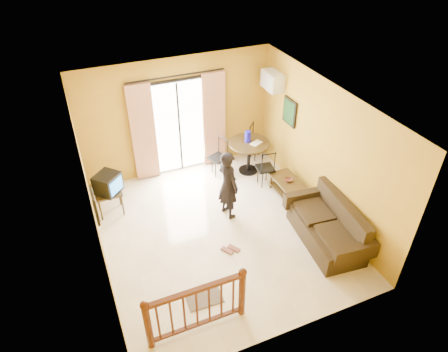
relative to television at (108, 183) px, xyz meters
name	(u,v)px	position (x,y,z in m)	size (l,w,h in m)	color
ground	(220,231)	(1.87, -1.46, -0.75)	(5.00, 5.00, 0.00)	beige
room_shell	(219,161)	(1.87, -1.46, 0.95)	(5.00, 5.00, 5.00)	white
balcony_door	(179,127)	(1.87, 0.97, 0.43)	(2.25, 0.14, 2.46)	black
tv_table	(109,195)	(-0.03, 0.00, -0.29)	(0.54, 0.45, 0.54)	black
television	(108,183)	(0.00, 0.00, 0.00)	(0.63, 0.63, 0.42)	black
picture_left	(95,206)	(-0.35, -1.66, 0.80)	(0.05, 0.42, 0.52)	black
dining_table	(249,149)	(3.34, 0.27, -0.12)	(0.96, 0.96, 0.80)	black
water_jug	(248,137)	(3.32, 0.33, 0.18)	(0.14, 0.14, 0.27)	#1A16CF
serving_tray	(256,143)	(3.47, 0.17, 0.06)	(0.28, 0.18, 0.02)	beige
dining_chairs	(246,171)	(3.28, 0.26, -0.75)	(1.72, 1.58, 0.95)	black
air_conditioner	(272,81)	(3.96, 0.49, 1.40)	(0.31, 0.60, 0.40)	white
botanical_print	(290,112)	(4.08, -0.16, 0.90)	(0.05, 0.50, 0.60)	black
coffee_table	(288,186)	(3.72, -0.96, -0.48)	(0.51, 0.91, 0.40)	black
bowl	(289,180)	(3.72, -0.96, -0.32)	(0.18, 0.18, 0.06)	#572A1E
sofa	(329,227)	(3.72, -2.49, -0.42)	(1.03, 1.93, 0.88)	black
standing_person	(228,185)	(2.24, -1.01, 0.02)	(0.56, 0.37, 1.54)	black
stair_balustrade	(197,306)	(0.72, -3.36, -0.19)	(1.63, 0.13, 1.04)	#471E0F
doormat	(204,298)	(1.01, -2.86, -0.74)	(0.60, 0.40, 0.02)	#554C44
sandals	(231,249)	(1.87, -2.01, -0.74)	(0.35, 0.27, 0.03)	#572A1E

